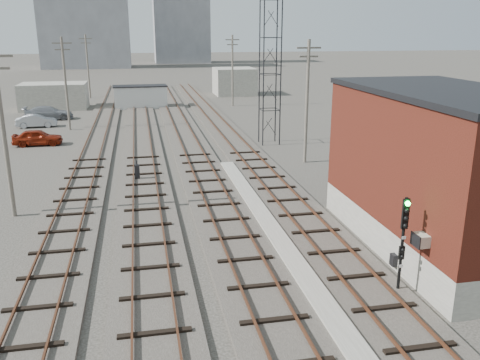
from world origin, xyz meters
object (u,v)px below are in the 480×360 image
object	(u,v)px
car_red	(38,137)
signal_mast	(403,239)
car_grey	(49,113)
site_trailer	(140,97)
car_silver	(36,121)
switch_stand	(137,172)

from	to	relation	value
car_red	signal_mast	bearing A→B (deg)	-148.86
car_red	car_grey	world-z (taller)	car_grey
site_trailer	car_grey	xyz separation A→B (m)	(-10.16, -7.03, -0.68)
car_silver	car_grey	bearing A→B (deg)	-10.41
switch_stand	site_trailer	bearing A→B (deg)	91.61
signal_mast	switch_stand	bearing A→B (deg)	119.42
signal_mast	car_grey	bearing A→B (deg)	113.84
switch_stand	site_trailer	distance (m)	33.38
car_grey	car_red	bearing A→B (deg)	-177.95
car_red	car_silver	distance (m)	9.17
signal_mast	car_silver	world-z (taller)	signal_mast
switch_stand	car_grey	size ratio (longest dim) A/B	0.26
switch_stand	car_silver	distance (m)	23.99
car_silver	signal_mast	bearing A→B (deg)	-157.20
site_trailer	car_red	size ratio (longest dim) A/B	1.67
car_silver	car_grey	world-z (taller)	car_grey
car_grey	car_silver	bearing A→B (deg)	170.91
signal_mast	site_trailer	size ratio (longest dim) A/B	0.56
site_trailer	car_red	distance (m)	22.50
car_red	car_grey	size ratio (longest dim) A/B	0.80
car_red	car_grey	xyz separation A→B (m)	(-1.14, 13.57, 0.05)
car_red	car_silver	xyz separation A→B (m)	(-1.64, 9.02, -0.05)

